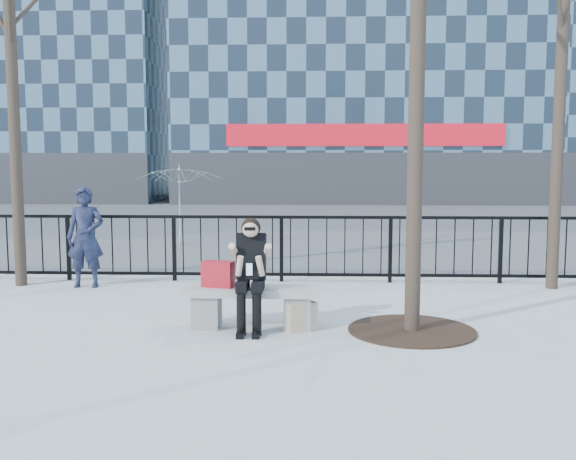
{
  "coord_description": "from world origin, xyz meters",
  "views": [
    {
      "loc": [
        0.75,
        -7.55,
        1.99
      ],
      "look_at": [
        0.4,
        0.8,
        1.1
      ],
      "focal_mm": 40.0,
      "sensor_mm": 36.0,
      "label": 1
    }
  ],
  "objects": [
    {
      "name": "ground",
      "position": [
        0.0,
        0.0,
        0.0
      ],
      "size": [
        120.0,
        120.0,
        0.0
      ],
      "primitive_type": "plane",
      "color": "#A5A49F",
      "rests_on": "ground"
    },
    {
      "name": "street_surface",
      "position": [
        0.0,
        15.0,
        0.0
      ],
      "size": [
        60.0,
        23.0,
        0.01
      ],
      "primitive_type": "cube",
      "color": "#474747",
      "rests_on": "ground"
    },
    {
      "name": "railing",
      "position": [
        0.0,
        3.0,
        0.55
      ],
      "size": [
        14.0,
        0.06,
        1.1
      ],
      "color": "black",
      "rests_on": "ground"
    },
    {
      "name": "tree_grate",
      "position": [
        1.9,
        -0.1,
        0.01
      ],
      "size": [
        1.5,
        1.5,
        0.02
      ],
      "primitive_type": "cylinder",
      "color": "black",
      "rests_on": "ground"
    },
    {
      "name": "bench_main",
      "position": [
        0.0,
        0.0,
        0.3
      ],
      "size": [
        1.65,
        0.46,
        0.49
      ],
      "color": "gray",
      "rests_on": "ground"
    },
    {
      "name": "seated_woman",
      "position": [
        0.0,
        -0.16,
        0.67
      ],
      "size": [
        0.5,
        0.64,
        1.34
      ],
      "color": "black",
      "rests_on": "ground"
    },
    {
      "name": "handbag",
      "position": [
        -0.41,
        0.02,
        0.65
      ],
      "size": [
        0.41,
        0.27,
        0.31
      ],
      "primitive_type": "cube",
      "rotation": [
        0.0,
        0.0,
        -0.25
      ],
      "color": "#AF151F",
      "rests_on": "bench_main"
    },
    {
      "name": "shopping_bag",
      "position": [
        0.6,
        -0.14,
        0.17
      ],
      "size": [
        0.38,
        0.28,
        0.34
      ],
      "primitive_type": "cube",
      "rotation": [
        0.0,
        0.0,
        0.48
      ],
      "color": "beige",
      "rests_on": "ground"
    },
    {
      "name": "standing_man",
      "position": [
        -2.88,
        2.4,
        0.8
      ],
      "size": [
        0.6,
        0.41,
        1.6
      ],
      "primitive_type": "imported",
      "rotation": [
        0.0,
        0.0,
        0.05
      ],
      "color": "black",
      "rests_on": "ground"
    },
    {
      "name": "vendor_umbrella",
      "position": [
        -2.42,
        7.4,
        0.96
      ],
      "size": [
        2.78,
        2.81,
        1.93
      ],
      "primitive_type": "imported",
      "rotation": [
        0.0,
        0.0,
        0.41
      ],
      "color": "#F9F337",
      "rests_on": "ground"
    }
  ]
}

